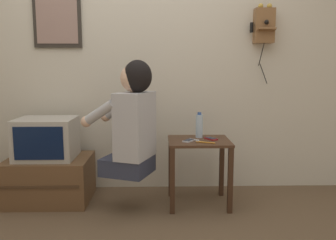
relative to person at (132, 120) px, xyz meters
name	(u,v)px	position (x,y,z in m)	size (l,w,h in m)	color
wall_back	(140,57)	(0.04, 0.62, 0.51)	(6.80, 0.05, 2.55)	beige
side_table	(199,154)	(0.55, 0.15, -0.32)	(0.52, 0.45, 0.57)	#422819
person	(132,120)	(0.00, 0.00, 0.00)	(0.60, 0.52, 0.92)	#2D3347
tv_stand	(50,179)	(-0.76, 0.26, -0.57)	(0.71, 0.55, 0.39)	brown
television	(46,138)	(-0.77, 0.26, -0.20)	(0.49, 0.42, 0.35)	#ADA89E
wall_phone_antique	(264,25)	(1.18, 0.54, 0.79)	(0.22, 0.18, 0.73)	brown
framed_picture	(57,19)	(-0.72, 0.58, 0.85)	(0.44, 0.03, 0.52)	#2D2823
cell_phone_held	(189,141)	(0.46, 0.09, -0.19)	(0.12, 0.14, 0.01)	silver
cell_phone_spare	(211,139)	(0.66, 0.17, -0.19)	(0.11, 0.14, 0.01)	maroon
water_bottle	(199,126)	(0.56, 0.25, -0.09)	(0.06, 0.06, 0.22)	#ADC6DB
toothbrush	(204,142)	(0.58, 0.03, -0.19)	(0.15, 0.07, 0.02)	orange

